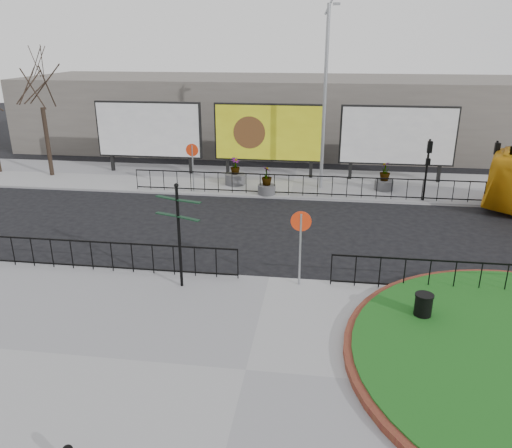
% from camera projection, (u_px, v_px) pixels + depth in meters
% --- Properties ---
extents(ground, '(90.00, 90.00, 0.00)m').
position_uv_depth(ground, '(269.00, 280.00, 16.52)').
color(ground, black).
rests_on(ground, ground).
extents(pavement_near, '(30.00, 10.00, 0.12)m').
position_uv_depth(pavement_near, '(246.00, 372.00, 11.85)').
color(pavement_near, gray).
rests_on(pavement_near, ground).
extents(pavement_far, '(44.00, 6.00, 0.12)m').
position_uv_depth(pavement_far, '(294.00, 182.00, 27.65)').
color(pavement_far, gray).
rests_on(pavement_far, ground).
extents(railing_near_left, '(10.00, 0.10, 1.10)m').
position_uv_depth(railing_near_left, '(92.00, 255.00, 16.78)').
color(railing_near_left, black).
rests_on(railing_near_left, pavement_near).
extents(railing_near_right, '(9.00, 0.10, 1.10)m').
position_uv_depth(railing_near_right, '(480.00, 278.00, 15.17)').
color(railing_near_right, black).
rests_on(railing_near_right, pavement_near).
extents(railing_far, '(18.00, 0.10, 1.10)m').
position_uv_depth(railing_far, '(310.00, 186.00, 24.80)').
color(railing_far, black).
rests_on(railing_far, pavement_far).
extents(speed_sign_far, '(0.64, 0.07, 2.47)m').
position_uv_depth(speed_sign_far, '(192.00, 157.00, 25.24)').
color(speed_sign_far, gray).
rests_on(speed_sign_far, pavement_far).
extents(speed_sign_near, '(0.64, 0.07, 2.47)m').
position_uv_depth(speed_sign_near, '(301.00, 232.00, 15.36)').
color(speed_sign_near, gray).
rests_on(speed_sign_near, pavement_near).
extents(billboard_left, '(6.20, 0.31, 4.10)m').
position_uv_depth(billboard_left, '(149.00, 130.00, 28.76)').
color(billboard_left, black).
rests_on(billboard_left, pavement_far).
extents(billboard_mid, '(6.20, 0.31, 4.10)m').
position_uv_depth(billboard_mid, '(269.00, 133.00, 27.87)').
color(billboard_mid, black).
rests_on(billboard_mid, pavement_far).
extents(billboard_right, '(6.20, 0.31, 4.10)m').
position_uv_depth(billboard_right, '(398.00, 136.00, 26.97)').
color(billboard_right, black).
rests_on(billboard_right, pavement_far).
extents(lamp_post, '(0.74, 0.18, 9.23)m').
position_uv_depth(lamp_post, '(325.00, 97.00, 24.88)').
color(lamp_post, gray).
rests_on(lamp_post, pavement_far).
extents(signal_pole_a, '(0.22, 0.26, 3.00)m').
position_uv_depth(signal_pole_a, '(428.00, 161.00, 23.63)').
color(signal_pole_a, black).
rests_on(signal_pole_a, pavement_far).
extents(signal_pole_b, '(0.22, 0.26, 3.00)m').
position_uv_depth(signal_pole_b, '(494.00, 163.00, 23.25)').
color(signal_pole_b, black).
rests_on(signal_pole_b, pavement_far).
extents(tree_left, '(2.00, 2.00, 7.00)m').
position_uv_depth(tree_left, '(43.00, 114.00, 27.75)').
color(tree_left, '#2D2119').
rests_on(tree_left, pavement_far).
extents(building_backdrop, '(40.00, 10.00, 5.00)m').
position_uv_depth(building_backdrop, '(304.00, 113.00, 36.10)').
color(building_backdrop, '#665F59').
rests_on(building_backdrop, ground).
extents(fingerpost_sign, '(1.55, 0.76, 3.38)m').
position_uv_depth(fingerpost_sign, '(179.00, 226.00, 15.19)').
color(fingerpost_sign, black).
rests_on(fingerpost_sign, pavement_near).
extents(litter_bin, '(0.51, 0.51, 0.85)m').
position_uv_depth(litter_bin, '(423.00, 308.00, 13.71)').
color(litter_bin, black).
rests_on(litter_bin, pavement_near).
extents(planter_a, '(1.10, 1.10, 1.46)m').
position_uv_depth(planter_a, '(235.00, 176.00, 26.94)').
color(planter_a, '#4C4C4F').
rests_on(planter_a, pavement_far).
extents(planter_b, '(0.90, 0.90, 1.44)m').
position_uv_depth(planter_b, '(267.00, 184.00, 25.18)').
color(planter_b, '#4C4C4F').
rests_on(planter_b, pavement_far).
extents(planter_c, '(0.96, 0.96, 1.49)m').
position_uv_depth(planter_c, '(384.00, 180.00, 25.90)').
color(planter_c, '#4C4C4F').
rests_on(planter_c, pavement_far).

